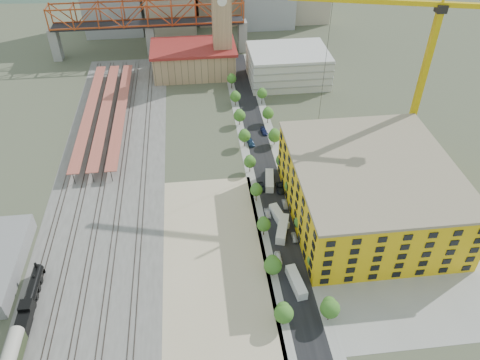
{
  "coord_description": "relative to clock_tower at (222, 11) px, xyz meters",
  "views": [
    {
      "loc": [
        -7.14,
        -118.76,
        96.34
      ],
      "look_at": [
        5.28,
        -11.57,
        10.0
      ],
      "focal_mm": 35.0,
      "sensor_mm": 36.0,
      "label": 1
    }
  ],
  "objects": [
    {
      "name": "site_trailer_a",
      "position": [
        8.0,
        -124.02,
        -27.35
      ],
      "size": [
        3.99,
        10.14,
        2.7
      ],
      "primitive_type": "cube",
      "rotation": [
        0.0,
        0.0,
        0.14
      ],
      "color": "silver",
      "rests_on": "ground"
    },
    {
      "name": "car_4",
      "position": [
        11.0,
        -107.84,
        -28.04
      ],
      "size": [
        1.59,
        3.85,
        1.31
      ],
      "primitive_type": "imported",
      "rotation": [
        0.0,
        0.0,
        0.01
      ],
      "color": "silver",
      "rests_on": "ground"
    },
    {
      "name": "sidewalk_east",
      "position": [
        13.5,
        -64.99,
        -28.68
      ],
      "size": [
        3.0,
        170.0,
        0.04
      ],
      "primitive_type": "cube",
      "color": "gray",
      "rests_on": "ground"
    },
    {
      "name": "car_2",
      "position": [
        5.0,
        -84.36,
        -28.04
      ],
      "size": [
        2.41,
        4.81,
        1.31
      ],
      "primitive_type": "imported",
      "rotation": [
        0.0,
        0.0,
        0.05
      ],
      "color": "black",
      "rests_on": "ground"
    },
    {
      "name": "distant_hills",
      "position": [
        37.28,
        180.01,
        -108.23
      ],
      "size": [
        647.0,
        264.0,
        227.0
      ],
      "color": "#4C6B59",
      "rests_on": "ground"
    },
    {
      "name": "tower_crane",
      "position": [
        52.41,
        -72.63,
        9.73
      ],
      "size": [
        56.89,
        17.01,
        62.28
      ],
      "color": "gold",
      "rests_on": "ground"
    },
    {
      "name": "car_5",
      "position": [
        11.0,
        -93.44,
        -28.02
      ],
      "size": [
        1.5,
        4.14,
        1.36
      ],
      "primitive_type": "imported",
      "rotation": [
        0.0,
        0.0,
        -0.02
      ],
      "color": "gray",
      "rests_on": "ground"
    },
    {
      "name": "ballast_strip",
      "position": [
        -44.0,
        -62.49,
        -28.67
      ],
      "size": [
        36.0,
        165.0,
        0.06
      ],
      "primitive_type": "cube",
      "color": "#605E59",
      "rests_on": "ground"
    },
    {
      "name": "station_hall",
      "position": [
        -13.0,
        2.01,
        -22.03
      ],
      "size": [
        38.0,
        24.0,
        13.1
      ],
      "color": "tan",
      "rests_on": "ground"
    },
    {
      "name": "parking_garage",
      "position": [
        28.0,
        -9.99,
        -21.7
      ],
      "size": [
        34.0,
        26.0,
        14.0
      ],
      "primitive_type": "cube",
      "color": "silver",
      "rests_on": "ground"
    },
    {
      "name": "construction_building",
      "position": [
        34.0,
        -99.99,
        -19.29
      ],
      "size": [
        44.6,
        50.6,
        18.8
      ],
      "color": "yellow",
      "rests_on": "ground"
    },
    {
      "name": "car_0",
      "position": [
        5.0,
        -114.93,
        -27.93
      ],
      "size": [
        1.9,
        4.53,
        1.53
      ],
      "primitive_type": "imported",
      "rotation": [
        0.0,
        0.0,
        -0.02
      ],
      "color": "silver",
      "rests_on": "ground"
    },
    {
      "name": "car_3",
      "position": [
        5.0,
        -58.78,
        -27.94
      ],
      "size": [
        2.91,
        5.49,
        1.52
      ],
      "primitive_type": "imported",
      "rotation": [
        0.0,
        0.0,
        0.16
      ],
      "color": "navy",
      "rests_on": "ground"
    },
    {
      "name": "construction_pad",
      "position": [
        37.0,
        -99.99,
        -28.67
      ],
      "size": [
        50.0,
        90.0,
        0.06
      ],
      "primitive_type": "cube",
      "color": "gray",
      "rests_on": "ground"
    },
    {
      "name": "ground",
      "position": [
        -8.0,
        -79.99,
        -28.7
      ],
      "size": [
        400.0,
        400.0,
        0.0
      ],
      "primitive_type": "plane",
      "color": "#474C38",
      "rests_on": "ground"
    },
    {
      "name": "street_asphalt",
      "position": [
        8.0,
        -64.99,
        -28.67
      ],
      "size": [
        12.0,
        170.0,
        0.06
      ],
      "primitive_type": "cube",
      "color": "black",
      "rests_on": "ground"
    },
    {
      "name": "site_trailer_b",
      "position": [
        8.0,
        -104.71,
        -27.28
      ],
      "size": [
        5.68,
        10.68,
        2.83
      ],
      "primitive_type": "cube",
      "rotation": [
        0.0,
        0.0,
        -0.3
      ],
      "color": "silver",
      "rests_on": "ground"
    },
    {
      "name": "car_1",
      "position": [
        5.0,
        -96.9,
        -28.02
      ],
      "size": [
        1.62,
        4.16,
        1.35
      ],
      "primitive_type": "imported",
      "rotation": [
        0.0,
        0.0,
        0.05
      ],
      "color": "gray",
      "rests_on": "ground"
    },
    {
      "name": "platform_canopies",
      "position": [
        -49.0,
        -34.99,
        -24.7
      ],
      "size": [
        16.0,
        80.0,
        4.12
      ],
      "color": "#B15244",
      "rests_on": "ground"
    },
    {
      "name": "car_7",
      "position": [
        11.0,
        -51.88,
        -27.98
      ],
      "size": [
        2.51,
        5.09,
        1.42
      ],
      "primitive_type": "imported",
      "rotation": [
        0.0,
        0.0,
        0.11
      ],
      "color": "#1A214C",
      "rests_on": "ground"
    },
    {
      "name": "truss_bridge",
      "position": [
        -33.0,
        25.01,
        -9.83
      ],
      "size": [
        94.0,
        9.6,
        25.6
      ],
      "color": "gray",
      "rests_on": "ground"
    },
    {
      "name": "sidewalk_west",
      "position": [
        2.5,
        -64.99,
        -28.68
      ],
      "size": [
        3.0,
        170.0,
        0.04
      ],
      "primitive_type": "cube",
      "color": "gray",
      "rests_on": "ground"
    },
    {
      "name": "dirt_lot",
      "position": [
        -12.0,
        -111.49,
        -28.67
      ],
      "size": [
        28.0,
        67.0,
        0.06
      ],
      "primitive_type": "cube",
      "color": "tan",
      "rests_on": "ground"
    },
    {
      "name": "rail_tracks",
      "position": [
        -45.8,
        -62.49,
        -28.55
      ],
      "size": [
        26.56,
        160.0,
        0.18
      ],
      "color": "#382B23",
      "rests_on": "ground"
    },
    {
      "name": "locomotive",
      "position": [
        -58.0,
        -122.0,
        -26.61
      ],
      "size": [
        2.9,
        22.37,
        5.59
      ],
      "color": "black",
      "rests_on": "ground"
    },
    {
      "name": "site_trailer_d",
      "position": [
        8.0,
        -82.27,
        -27.37
      ],
      "size": [
        4.0,
        9.98,
        2.66
      ],
      "primitive_type": "cube",
      "rotation": [
        0.0,
        0.0,
        -0.15
      ],
      "color": "silver",
      "rests_on": "ground"
    },
    {
      "name": "car_6",
      "position": [
        11.0,
        -85.73,
        -27.91
      ],
      "size": [
        2.7,
        5.7,
        1.57
      ],
      "primitive_type": "imported",
      "rotation": [
        0.0,
        0.0,
        -0.02
      ],
      "color": "black",
      "rests_on": "ground"
    },
    {
      "name": "clock_tower",
      "position": [
        0.0,
        0.0,
        0.0
      ],
      "size": [
        12.0,
        12.0,
        52.0
      ],
      "color": "tan",
      "rests_on": "ground"
    },
    {
      "name": "site_trailer_c",
      "position": [
        8.0,
        -99.27,
        -27.41
      ],
      "size": [
        4.65,
        9.74,
        2.58
      ],
      "primitive_type": "cube",
      "rotation": [
        0.0,
        0.0,
        0.24
      ],
      "color": "silver",
      "rests_on": "ground"
    },
    {
      "name": "street_trees",
      "position": [
        8.0,
        -74.99,
        -28.7
      ],
      "size": [
        15.4,
        124.4,
        8.0
      ],
      "color": "#3B681F",
      "rests_on": "ground"
    }
  ]
}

